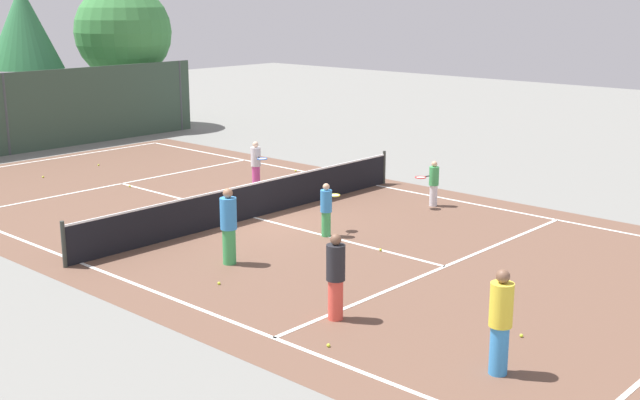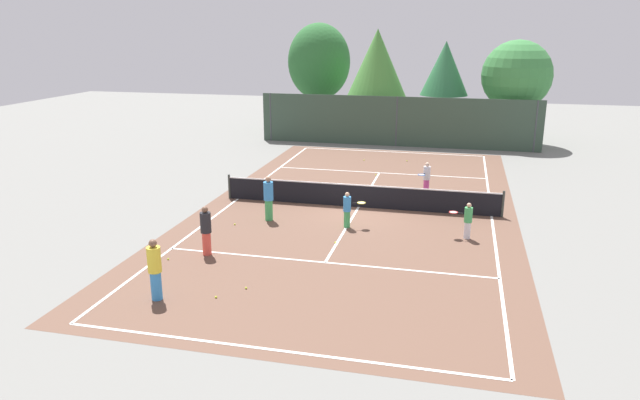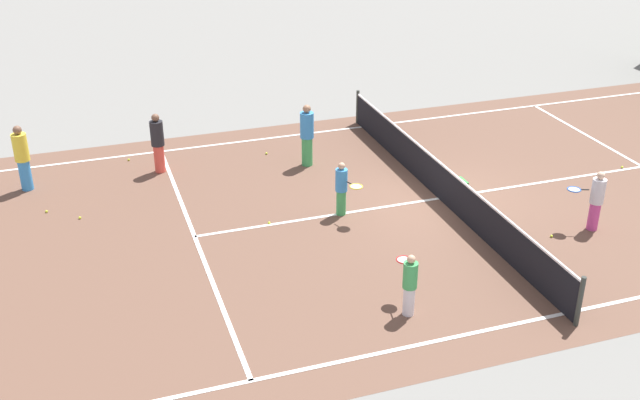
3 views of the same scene
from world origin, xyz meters
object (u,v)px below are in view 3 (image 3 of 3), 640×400
at_px(player_4, 307,135).
at_px(player_0, 596,200).
at_px(player_1, 22,157).
at_px(tennis_ball_10, 622,167).
at_px(tennis_ball_3, 129,160).
at_px(player_3, 409,283).
at_px(tennis_ball_9, 47,211).
at_px(tennis_ball_4, 552,236).
at_px(tennis_ball_7, 266,153).
at_px(tennis_ball_6, 269,223).
at_px(tennis_ball_2, 80,218).
at_px(player_2, 342,188).
at_px(ball_crate, 458,187).
at_px(player_5, 158,143).
at_px(tennis_ball_5, 464,205).

bearing_deg(player_4, player_0, 42.20).
height_order(player_1, tennis_ball_10, player_1).
bearing_deg(player_0, tennis_ball_3, -127.58).
xyz_separation_m(player_3, tennis_ball_9, (-6.92, -6.76, -0.67)).
relative_size(player_0, tennis_ball_4, 22.86).
bearing_deg(tennis_ball_7, tennis_ball_6, -14.18).
bearing_deg(tennis_ball_2, tennis_ball_3, 155.14).
height_order(player_0, player_2, player_0).
height_order(player_4, ball_crate, player_4).
xyz_separation_m(player_2, tennis_ball_4, (2.69, 4.29, -0.69)).
bearing_deg(player_0, player_1, -117.47).
xyz_separation_m(player_5, tennis_ball_3, (-1.06, -0.77, -0.84)).
bearing_deg(ball_crate, player_0, 36.71).
height_order(player_1, tennis_ball_9, player_1).
xyz_separation_m(tennis_ball_3, tennis_ball_5, (5.69, 7.81, 0.00)).
height_order(player_1, tennis_ball_6, player_1).
xyz_separation_m(tennis_ball_6, tennis_ball_7, (-4.24, 1.07, 0.00)).
bearing_deg(tennis_ball_7, player_2, 10.18).
bearing_deg(player_2, tennis_ball_4, 57.90).
bearing_deg(tennis_ball_9, player_5, 117.91).
xyz_separation_m(player_0, tennis_ball_2, (-4.47, -11.64, -0.75)).
xyz_separation_m(tennis_ball_7, tennis_ball_9, (1.86, -6.20, 0.00)).
xyz_separation_m(tennis_ball_2, tennis_ball_6, (1.76, 4.36, 0.00)).
distance_m(player_2, tennis_ball_4, 5.11).
height_order(player_1, ball_crate, player_1).
bearing_deg(player_4, tennis_ball_6, -32.27).
xyz_separation_m(player_3, ball_crate, (-4.65, 3.55, -0.52)).
xyz_separation_m(player_0, tennis_ball_3, (-7.78, -10.10, -0.75)).
bearing_deg(tennis_ball_3, player_4, 68.12).
bearing_deg(player_1, player_4, 83.66).
bearing_deg(ball_crate, player_2, -86.73).
xyz_separation_m(player_5, tennis_ball_9, (1.63, -3.07, -0.84)).
bearing_deg(tennis_ball_2, player_3, 43.52).
distance_m(tennis_ball_2, tennis_ball_10, 14.81).
bearing_deg(player_2, tennis_ball_5, 80.11).
distance_m(player_2, tennis_ball_3, 6.98).
relative_size(player_0, player_5, 0.88).
distance_m(tennis_ball_3, tennis_ball_7, 3.98).
distance_m(player_0, player_3, 5.94).
bearing_deg(player_3, player_4, 177.36).
distance_m(tennis_ball_4, tennis_ball_5, 2.44).
bearing_deg(tennis_ball_3, player_5, 35.91).
bearing_deg(tennis_ball_5, player_4, -141.38).
xyz_separation_m(player_4, tennis_ball_2, (1.38, -6.34, -0.89)).
height_order(tennis_ball_5, tennis_ball_6, same).
relative_size(player_1, player_4, 1.00).
bearing_deg(player_1, tennis_ball_2, 28.87).
bearing_deg(player_2, tennis_ball_6, -92.50).
relative_size(player_4, tennis_ball_9, 27.30).
bearing_deg(player_2, player_0, 64.14).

